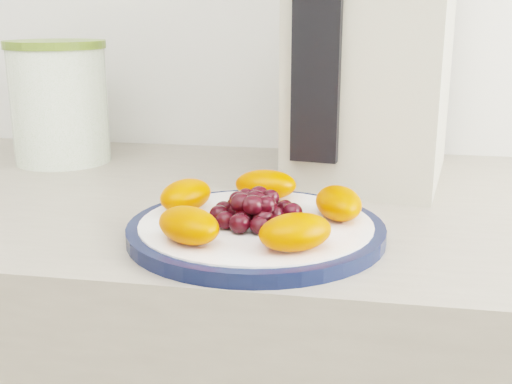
# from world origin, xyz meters

# --- Properties ---
(plate_rim) EXTENTS (0.27, 0.27, 0.01)m
(plate_rim) POSITION_xyz_m (0.10, 1.04, 0.91)
(plate_rim) COLOR #0D1635
(plate_rim) RESTS_ON counter
(plate_face) EXTENTS (0.25, 0.25, 0.02)m
(plate_face) POSITION_xyz_m (0.10, 1.04, 0.91)
(plate_face) COLOR white
(plate_face) RESTS_ON counter
(canister) EXTENTS (0.19, 0.19, 0.18)m
(canister) POSITION_xyz_m (-0.27, 1.34, 0.99)
(canister) COLOR #386C0F
(canister) RESTS_ON counter
(canister_lid) EXTENTS (0.19, 0.19, 0.01)m
(canister_lid) POSITION_xyz_m (-0.27, 1.34, 1.08)
(canister_lid) COLOR #5A702A
(canister_lid) RESTS_ON canister
(appliance_body) EXTENTS (0.24, 0.30, 0.34)m
(appliance_body) POSITION_xyz_m (0.21, 1.33, 1.07)
(appliance_body) COLOR #BEB8A2
(appliance_body) RESTS_ON counter
(appliance_panel) EXTENTS (0.06, 0.03, 0.26)m
(appliance_panel) POSITION_xyz_m (0.14, 1.20, 1.08)
(appliance_panel) COLOR black
(appliance_panel) RESTS_ON appliance_body
(fruit_plate) EXTENTS (0.24, 0.23, 0.03)m
(fruit_plate) POSITION_xyz_m (0.10, 1.04, 0.93)
(fruit_plate) COLOR #DB3D00
(fruit_plate) RESTS_ON plate_face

